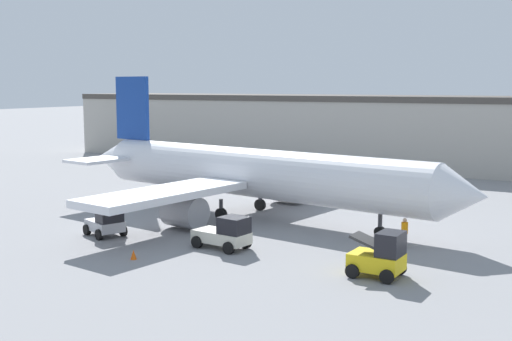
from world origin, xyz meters
name	(u,v)px	position (x,y,z in m)	size (l,w,h in m)	color
ground_plane	(256,217)	(0.00, 0.00, 0.00)	(400.00, 400.00, 0.00)	gray
terminal_building	(370,130)	(-3.45, 34.45, 4.27)	(83.34, 12.04, 8.53)	#ADA89E
airplane	(247,173)	(-0.88, 0.13, 3.25)	(35.16, 28.61, 10.50)	white
ground_crew_worker	(405,232)	(12.22, -3.40, 0.98)	(0.40, 0.40, 1.84)	#1E2338
baggage_tug	(106,223)	(-5.55, -9.97, 0.91)	(3.04, 2.73, 1.96)	#B2B2B7
belt_loader_truck	(380,256)	(12.89, -9.88, 1.12)	(2.70, 2.18, 2.42)	yellow
pushback_tug	(225,233)	(2.96, -8.96, 0.96)	(3.67, 2.26, 2.04)	beige
safety_cone_near	(133,255)	(-0.33, -13.48, 0.28)	(0.36, 0.36, 0.55)	#EF590F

